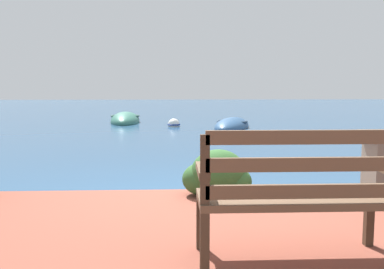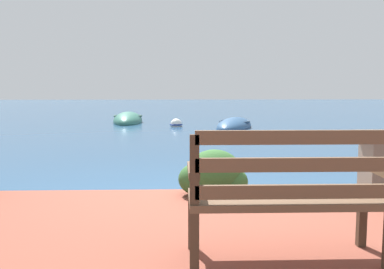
% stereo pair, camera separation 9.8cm
% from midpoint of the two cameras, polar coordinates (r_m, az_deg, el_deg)
% --- Properties ---
extents(ground_plane, '(80.00, 80.00, 0.00)m').
position_cam_midpoint_polar(ground_plane, '(5.10, 0.65, -9.70)').
color(ground_plane, navy).
extents(park_bench, '(1.35, 0.48, 0.93)m').
position_cam_midpoint_polar(park_bench, '(3.00, 12.85, -7.55)').
color(park_bench, '#433123').
rests_on(park_bench, patio_terrace).
extents(hedge_clump_left, '(0.76, 0.55, 0.51)m').
position_cam_midpoint_polar(hedge_clump_left, '(4.70, 2.79, -5.53)').
color(hedge_clump_left, '#2D5628').
rests_on(hedge_clump_left, patio_terrace).
extents(rowboat_nearest, '(1.92, 3.07, 0.61)m').
position_cam_midpoint_polar(rowboat_nearest, '(14.64, 5.17, 1.11)').
color(rowboat_nearest, '#2D517A').
rests_on(rowboat_nearest, ground_plane).
extents(rowboat_mid, '(1.25, 3.06, 0.71)m').
position_cam_midpoint_polar(rowboat_mid, '(16.96, -9.06, 1.82)').
color(rowboat_mid, '#336B5B').
rests_on(rowboat_mid, ground_plane).
extents(mooring_buoy, '(0.46, 0.46, 0.42)m').
position_cam_midpoint_polar(mooring_buoy, '(15.04, -2.62, 1.35)').
color(mooring_buoy, white).
rests_on(mooring_buoy, ground_plane).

